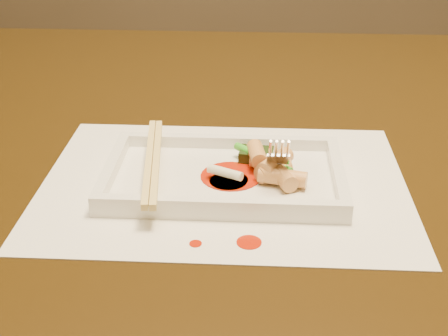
# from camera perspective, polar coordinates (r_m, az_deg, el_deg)

# --- Properties ---
(table) EXTENTS (1.40, 0.90, 0.75)m
(table) POSITION_cam_1_polar(r_m,az_deg,el_deg) (0.89, -4.82, -1.66)
(table) COLOR black
(table) RESTS_ON ground
(placemat) EXTENTS (0.40, 0.30, 0.00)m
(placemat) POSITION_cam_1_polar(r_m,az_deg,el_deg) (0.69, -0.00, -1.38)
(placemat) COLOR white
(placemat) RESTS_ON table
(sauce_splatter_a) EXTENTS (0.02, 0.02, 0.00)m
(sauce_splatter_a) POSITION_cam_1_polar(r_m,az_deg,el_deg) (0.59, 2.31, -6.80)
(sauce_splatter_a) COLOR #B51D05
(sauce_splatter_a) RESTS_ON placemat
(sauce_splatter_b) EXTENTS (0.01, 0.01, 0.00)m
(sauce_splatter_b) POSITION_cam_1_polar(r_m,az_deg,el_deg) (0.59, -2.62, -6.92)
(sauce_splatter_b) COLOR #B51D05
(sauce_splatter_b) RESTS_ON placemat
(plate_base) EXTENTS (0.26, 0.16, 0.01)m
(plate_base) POSITION_cam_1_polar(r_m,az_deg,el_deg) (0.69, 0.00, -1.03)
(plate_base) COLOR white
(plate_base) RESTS_ON placemat
(plate_rim_far) EXTENTS (0.26, 0.01, 0.01)m
(plate_rim_far) POSITION_cam_1_polar(r_m,az_deg,el_deg) (0.75, 0.32, 2.43)
(plate_rim_far) COLOR white
(plate_rim_far) RESTS_ON plate_base
(plate_rim_near) EXTENTS (0.26, 0.01, 0.01)m
(plate_rim_near) POSITION_cam_1_polar(r_m,az_deg,el_deg) (0.62, -0.38, -3.44)
(plate_rim_near) COLOR white
(plate_rim_near) RESTS_ON plate_base
(plate_rim_left) EXTENTS (0.01, 0.14, 0.01)m
(plate_rim_left) POSITION_cam_1_polar(r_m,az_deg,el_deg) (0.70, -10.21, 0.05)
(plate_rim_left) COLOR white
(plate_rim_left) RESTS_ON plate_base
(plate_rim_right) EXTENTS (0.01, 0.14, 0.01)m
(plate_rim_right) POSITION_cam_1_polar(r_m,az_deg,el_deg) (0.69, 10.39, -0.49)
(plate_rim_right) COLOR white
(plate_rim_right) RESTS_ON plate_base
(veg_piece) EXTENTS (0.04, 0.03, 0.01)m
(veg_piece) POSITION_cam_1_polar(r_m,az_deg,el_deg) (0.72, 2.98, 1.24)
(veg_piece) COLOR black
(veg_piece) RESTS_ON plate_base
(scallion_white) EXTENTS (0.04, 0.03, 0.01)m
(scallion_white) POSITION_cam_1_polar(r_m,az_deg,el_deg) (0.67, 0.10, -0.41)
(scallion_white) COLOR #EAEACC
(scallion_white) RESTS_ON plate_base
(scallion_green) EXTENTS (0.07, 0.07, 0.01)m
(scallion_green) POSITION_cam_1_polar(r_m,az_deg,el_deg) (0.70, 3.55, 0.89)
(scallion_green) COLOR green
(scallion_green) RESTS_ON plate_base
(chopstick_a) EXTENTS (0.03, 0.20, 0.01)m
(chopstick_a) POSITION_cam_1_polar(r_m,az_deg,el_deg) (0.69, -6.86, 0.73)
(chopstick_a) COLOR #E2C771
(chopstick_a) RESTS_ON plate_rim_near
(chopstick_b) EXTENTS (0.03, 0.20, 0.01)m
(chopstick_b) POSITION_cam_1_polar(r_m,az_deg,el_deg) (0.68, -6.20, 0.72)
(chopstick_b) COLOR #E2C771
(chopstick_b) RESTS_ON plate_rim_near
(fork) EXTENTS (0.09, 0.10, 0.14)m
(fork) POSITION_cam_1_polar(r_m,az_deg,el_deg) (0.67, 6.11, 5.42)
(fork) COLOR silver
(fork) RESTS_ON plate_base
(sauce_blob_0) EXTENTS (0.04, 0.04, 0.00)m
(sauce_blob_0) POSITION_cam_1_polar(r_m,az_deg,el_deg) (0.68, 0.62, -1.10)
(sauce_blob_0) COLOR #B51D05
(sauce_blob_0) RESTS_ON plate_base
(sauce_blob_1) EXTENTS (0.04, 0.04, 0.00)m
(sauce_blob_1) POSITION_cam_1_polar(r_m,az_deg,el_deg) (0.67, 0.39, -1.23)
(sauce_blob_1) COLOR #B51D05
(sauce_blob_1) RESTS_ON plate_base
(sauce_blob_2) EXTENTS (0.07, 0.07, 0.00)m
(sauce_blob_2) POSITION_cam_1_polar(r_m,az_deg,el_deg) (0.68, 0.64, -0.74)
(sauce_blob_2) COLOR #B51D05
(sauce_blob_2) RESTS_ON plate_base
(rice_cake_0) EXTENTS (0.05, 0.03, 0.02)m
(rice_cake_0) POSITION_cam_1_polar(r_m,az_deg,el_deg) (0.69, 4.26, 0.47)
(rice_cake_0) COLOR #E3B46A
(rice_cake_0) RESTS_ON plate_base
(rice_cake_1) EXTENTS (0.05, 0.03, 0.02)m
(rice_cake_1) POSITION_cam_1_polar(r_m,az_deg,el_deg) (0.66, 5.38, -0.84)
(rice_cake_1) COLOR #E3B46A
(rice_cake_1) RESTS_ON plate_base
(rice_cake_2) EXTENTS (0.02, 0.04, 0.02)m
(rice_cake_2) POSITION_cam_1_polar(r_m,az_deg,el_deg) (0.70, 3.03, 1.29)
(rice_cake_2) COLOR #E3B46A
(rice_cake_2) RESTS_ON plate_base
(rice_cake_3) EXTENTS (0.03, 0.05, 0.02)m
(rice_cake_3) POSITION_cam_1_polar(r_m,az_deg,el_deg) (0.67, 5.34, -0.69)
(rice_cake_3) COLOR #E3B46A
(rice_cake_3) RESTS_ON plate_base
(rice_cake_4) EXTENTS (0.04, 0.04, 0.02)m
(rice_cake_4) POSITION_cam_1_polar(r_m,az_deg,el_deg) (0.68, 4.54, -0.23)
(rice_cake_4) COLOR #E3B46A
(rice_cake_4) RESTS_ON plate_base
(rice_cake_5) EXTENTS (0.04, 0.05, 0.02)m
(rice_cake_5) POSITION_cam_1_polar(r_m,az_deg,el_deg) (0.68, 4.72, 0.49)
(rice_cake_5) COLOR #E3B46A
(rice_cake_5) RESTS_ON plate_base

